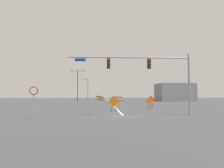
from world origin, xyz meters
TOP-DOWN VIEW (x-y plane):
  - ground at (0.00, 0.00)m, footprint 199.82×199.82m
  - road_centre_stripe at (0.00, 55.50)m, footprint 0.16×111.01m
  - traffic_signal_assembly at (2.62, -0.01)m, footprint 12.91×0.44m
  - stop_sign at (-8.21, -2.46)m, footprint 0.76×0.07m
  - street_lamp_mid_left at (-8.73, 65.88)m, footprint 2.32×0.24m
  - street_lamp_near_left at (-9.03, 33.82)m, footprint 3.91×0.24m
  - construction_sign_median_near at (-0.74, 3.77)m, footprint 1.38×0.22m
  - construction_sign_right_shoulder at (2.33, 33.38)m, footprint 1.21×0.06m
  - construction_sign_median_far at (4.39, 6.55)m, footprint 1.10×0.07m
  - construction_sign_left_lane at (5.61, 10.30)m, footprint 1.23×0.26m
  - car_white_passing at (3.84, 46.03)m, footprint 2.14×4.43m
  - car_yellow_near at (-4.00, 64.74)m, footprint 2.15×3.98m
  - car_silver_approaching at (2.79, 61.21)m, footprint 2.25×4.65m
  - car_orange_far at (-2.58, 51.30)m, footprint 2.06×4.15m
  - roadside_building_east at (21.16, 40.80)m, footprint 10.86×8.78m

SIDE VIEW (x-z plane):
  - ground at x=0.00m, z-range 0.00..0.00m
  - road_centre_stripe at x=0.00m, z-range 0.00..0.01m
  - car_silver_approaching at x=2.79m, z-range -0.04..1.23m
  - car_white_passing at x=3.84m, z-range -0.03..1.25m
  - car_orange_far at x=-2.58m, z-range -0.03..1.28m
  - car_yellow_near at x=-4.00m, z-range -0.05..1.41m
  - construction_sign_right_shoulder at x=2.33m, z-range 0.21..2.01m
  - construction_sign_median_far at x=4.39m, z-range 0.24..2.06m
  - construction_sign_median_near at x=-0.74m, z-range 0.22..2.18m
  - construction_sign_left_lane at x=5.61m, z-range 0.26..2.24m
  - stop_sign at x=-8.21m, z-range 0.58..3.44m
  - roadside_building_east at x=21.16m, z-range 0.00..5.60m
  - traffic_signal_assembly at x=2.62m, z-range 1.67..8.12m
  - street_lamp_mid_left at x=-8.73m, z-range 0.47..9.37m
  - street_lamp_near_left at x=-9.03m, z-range 0.80..9.69m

